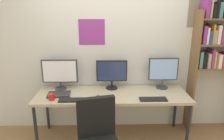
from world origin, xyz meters
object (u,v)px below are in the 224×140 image
at_px(keyboard_right, 153,99).
at_px(coffee_mug, 52,97).
at_px(monitor_left, 60,73).
at_px(desk, 112,97).
at_px(laptop_closed, 59,94).
at_px(monitor_right, 163,71).
at_px(computer_mouse, 98,97).
at_px(bookshelf, 219,47).
at_px(monitor_center, 112,73).
at_px(keyboard_left, 71,100).

bearing_deg(keyboard_right, coffee_mug, 178.73).
bearing_deg(coffee_mug, keyboard_right, -1.27).
bearing_deg(monitor_left, desk, -14.95).
bearing_deg(keyboard_right, laptop_closed, 171.54).
bearing_deg(coffee_mug, monitor_right, 14.19).
distance_m(desk, computer_mouse, 0.25).
bearing_deg(computer_mouse, bookshelf, 11.32).
relative_size(bookshelf, coffee_mug, 19.83).
bearing_deg(monitor_center, desk, -90.00).
bearing_deg(bookshelf, keyboard_right, -156.75).
bearing_deg(monitor_right, coffee_mug, -165.81).
distance_m(desk, monitor_left, 0.88).
bearing_deg(laptop_closed, computer_mouse, -16.80).
distance_m(monitor_right, keyboard_left, 1.45).
bearing_deg(monitor_right, laptop_closed, -171.14).
bearing_deg(keyboard_right, desk, 157.67).
distance_m(computer_mouse, coffee_mug, 0.63).
bearing_deg(keyboard_left, coffee_mug, 173.51).
height_order(desk, monitor_right, monitor_right).
bearing_deg(desk, coffee_mug, -166.55).
relative_size(monitor_left, computer_mouse, 5.67).
height_order(monitor_center, computer_mouse, monitor_center).
bearing_deg(bookshelf, desk, -171.98).
xyz_separation_m(monitor_left, laptop_closed, (0.02, -0.24, -0.25)).
distance_m(desk, bookshelf, 1.79).
bearing_deg(laptop_closed, monitor_left, 89.08).
height_order(desk, laptop_closed, laptop_closed).
distance_m(bookshelf, monitor_left, 2.45).
bearing_deg(keyboard_left, laptop_closed, 136.94).
xyz_separation_m(desk, keyboard_left, (-0.56, -0.23, 0.06)).
height_order(desk, computer_mouse, computer_mouse).
bearing_deg(monitor_right, bookshelf, 1.18).
bearing_deg(monitor_left, monitor_center, -0.00).
height_order(keyboard_left, computer_mouse, computer_mouse).
distance_m(desk, laptop_closed, 0.78).
bearing_deg(coffee_mug, bookshelf, 9.87).
xyz_separation_m(monitor_center, computer_mouse, (-0.20, -0.35, -0.24)).
distance_m(monitor_center, monitor_right, 0.80).
xyz_separation_m(monitor_left, monitor_right, (1.59, -0.00, 0.01)).
height_order(monitor_left, coffee_mug, monitor_left).
relative_size(keyboard_left, computer_mouse, 3.60).
distance_m(monitor_center, keyboard_left, 0.75).
xyz_separation_m(desk, keyboard_right, (0.56, -0.23, 0.06)).
height_order(desk, bookshelf, bookshelf).
bearing_deg(desk, monitor_center, 90.00).
bearing_deg(desk, monitor_left, 165.05).
distance_m(computer_mouse, laptop_closed, 0.58).
distance_m(bookshelf, computer_mouse, 1.97).
xyz_separation_m(bookshelf, monitor_right, (-0.83, -0.02, -0.37)).
relative_size(monitor_center, keyboard_left, 1.37).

